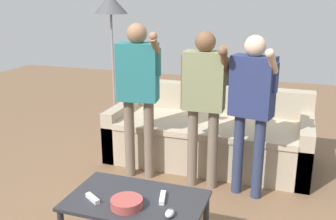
{
  "coord_description": "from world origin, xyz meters",
  "views": [
    {
      "loc": [
        0.81,
        -2.46,
        1.82
      ],
      "look_at": [
        -0.13,
        0.28,
        0.94
      ],
      "focal_mm": 41.16,
      "sensor_mm": 36.0,
      "label": 1
    }
  ],
  "objects_px": {
    "snack_bowl": "(127,203)",
    "player_right": "(252,99)",
    "coffee_table": "(136,205)",
    "game_remote_nunchuk": "(170,213)",
    "game_remote_wand_far": "(162,198)",
    "player_left": "(138,84)",
    "game_remote_wand_near": "(93,198)",
    "couch": "(209,136)",
    "floor_lamp": "(111,13)",
    "player_center": "(204,93)"
  },
  "relations": [
    {
      "from": "coffee_table",
      "to": "game_remote_wand_far",
      "type": "distance_m",
      "value": 0.2
    },
    {
      "from": "floor_lamp",
      "to": "snack_bowl",
      "type": "bearing_deg",
      "value": -61.6
    },
    {
      "from": "player_right",
      "to": "game_remote_nunchuk",
      "type": "bearing_deg",
      "value": -105.37
    },
    {
      "from": "game_remote_wand_near",
      "to": "player_center",
      "type": "bearing_deg",
      "value": 69.04
    },
    {
      "from": "player_left",
      "to": "player_right",
      "type": "bearing_deg",
      "value": -2.06
    },
    {
      "from": "player_left",
      "to": "game_remote_wand_near",
      "type": "xyz_separation_m",
      "value": [
        0.18,
        -1.26,
        -0.53
      ]
    },
    {
      "from": "player_left",
      "to": "couch",
      "type": "bearing_deg",
      "value": 47.89
    },
    {
      "from": "couch",
      "to": "player_center",
      "type": "relative_size",
      "value": 1.45
    },
    {
      "from": "game_remote_nunchuk",
      "to": "game_remote_wand_near",
      "type": "height_order",
      "value": "game_remote_nunchuk"
    },
    {
      "from": "couch",
      "to": "coffee_table",
      "type": "height_order",
      "value": "couch"
    },
    {
      "from": "floor_lamp",
      "to": "game_remote_wand_near",
      "type": "bearing_deg",
      "value": -67.72
    },
    {
      "from": "couch",
      "to": "snack_bowl",
      "type": "relative_size",
      "value": 9.95
    },
    {
      "from": "floor_lamp",
      "to": "game_remote_wand_near",
      "type": "distance_m",
      "value": 2.45
    },
    {
      "from": "floor_lamp",
      "to": "player_left",
      "type": "bearing_deg",
      "value": -49.15
    },
    {
      "from": "couch",
      "to": "game_remote_wand_near",
      "type": "height_order",
      "value": "couch"
    },
    {
      "from": "coffee_table",
      "to": "game_remote_wand_near",
      "type": "relative_size",
      "value": 6.75
    },
    {
      "from": "couch",
      "to": "coffee_table",
      "type": "bearing_deg",
      "value": -93.82
    },
    {
      "from": "floor_lamp",
      "to": "player_center",
      "type": "xyz_separation_m",
      "value": [
        1.3,
        -0.74,
        -0.66
      ]
    },
    {
      "from": "snack_bowl",
      "to": "coffee_table",
      "type": "bearing_deg",
      "value": 82.11
    },
    {
      "from": "game_remote_nunchuk",
      "to": "player_left",
      "type": "bearing_deg",
      "value": 120.59
    },
    {
      "from": "couch",
      "to": "game_remote_nunchuk",
      "type": "relative_size",
      "value": 24.79
    },
    {
      "from": "player_right",
      "to": "player_center",
      "type": "bearing_deg",
      "value": 175.79
    },
    {
      "from": "coffee_table",
      "to": "player_left",
      "type": "bearing_deg",
      "value": 111.89
    },
    {
      "from": "game_remote_nunchuk",
      "to": "game_remote_wand_far",
      "type": "height_order",
      "value": "game_remote_nunchuk"
    },
    {
      "from": "snack_bowl",
      "to": "player_right",
      "type": "bearing_deg",
      "value": 61.87
    },
    {
      "from": "coffee_table",
      "to": "floor_lamp",
      "type": "relative_size",
      "value": 0.53
    },
    {
      "from": "game_remote_nunchuk",
      "to": "game_remote_wand_far",
      "type": "relative_size",
      "value": 0.53
    },
    {
      "from": "coffee_table",
      "to": "snack_bowl",
      "type": "relative_size",
      "value": 4.4
    },
    {
      "from": "player_left",
      "to": "game_remote_wand_near",
      "type": "relative_size",
      "value": 10.89
    },
    {
      "from": "couch",
      "to": "player_right",
      "type": "height_order",
      "value": "player_right"
    },
    {
      "from": "snack_bowl",
      "to": "player_center",
      "type": "relative_size",
      "value": 0.15
    },
    {
      "from": "coffee_table",
      "to": "floor_lamp",
      "type": "height_order",
      "value": "floor_lamp"
    },
    {
      "from": "player_center",
      "to": "game_remote_wand_near",
      "type": "relative_size",
      "value": 10.52
    },
    {
      "from": "coffee_table",
      "to": "game_remote_nunchuk",
      "type": "relative_size",
      "value": 10.96
    },
    {
      "from": "floor_lamp",
      "to": "player_left",
      "type": "distance_m",
      "value": 1.16
    },
    {
      "from": "game_remote_nunchuk",
      "to": "game_remote_wand_near",
      "type": "xyz_separation_m",
      "value": [
        -0.58,
        0.02,
        -0.01
      ]
    },
    {
      "from": "coffee_table",
      "to": "player_right",
      "type": "height_order",
      "value": "player_right"
    },
    {
      "from": "player_left",
      "to": "player_right",
      "type": "distance_m",
      "value": 1.1
    },
    {
      "from": "snack_bowl",
      "to": "player_right",
      "type": "relative_size",
      "value": 0.15
    },
    {
      "from": "game_remote_wand_near",
      "to": "coffee_table",
      "type": "bearing_deg",
      "value": 22.13
    },
    {
      "from": "snack_bowl",
      "to": "game_remote_nunchuk",
      "type": "relative_size",
      "value": 2.49
    },
    {
      "from": "coffee_table",
      "to": "player_center",
      "type": "distance_m",
      "value": 1.29
    },
    {
      "from": "coffee_table",
      "to": "player_left",
      "type": "relative_size",
      "value": 0.62
    },
    {
      "from": "couch",
      "to": "game_remote_nunchuk",
      "type": "distance_m",
      "value": 1.94
    },
    {
      "from": "coffee_table",
      "to": "player_right",
      "type": "bearing_deg",
      "value": 60.03
    },
    {
      "from": "couch",
      "to": "game_remote_wand_far",
      "type": "relative_size",
      "value": 13.26
    },
    {
      "from": "player_right",
      "to": "player_left",
      "type": "bearing_deg",
      "value": 177.94
    },
    {
      "from": "snack_bowl",
      "to": "player_center",
      "type": "xyz_separation_m",
      "value": [
        0.22,
        1.26,
        0.49
      ]
    },
    {
      "from": "game_remote_wand_near",
      "to": "game_remote_nunchuk",
      "type": "bearing_deg",
      "value": -2.12
    },
    {
      "from": "game_remote_nunchuk",
      "to": "player_center",
      "type": "xyz_separation_m",
      "value": [
        -0.1,
        1.27,
        0.49
      ]
    }
  ]
}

